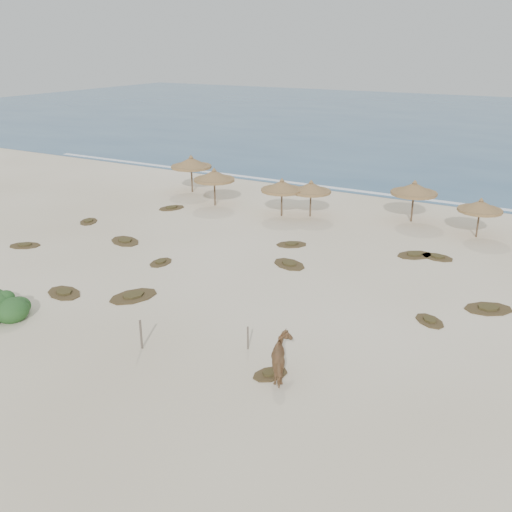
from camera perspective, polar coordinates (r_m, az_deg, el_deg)
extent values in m
plane|color=white|center=(27.33, -7.98, -5.41)|extent=(160.00, 160.00, 0.00)
cube|color=#29537C|center=(96.28, 20.53, 12.33)|extent=(200.00, 100.00, 0.01)
cube|color=white|center=(49.27, 10.55, 6.35)|extent=(70.00, 0.60, 0.01)
cylinder|color=brown|center=(48.40, -6.44, 7.74)|extent=(0.13, 0.13, 2.35)
cylinder|color=olive|center=(48.19, -6.49, 8.86)|extent=(3.50, 3.50, 0.20)
cone|color=olive|center=(48.12, -6.50, 9.29)|extent=(3.38, 3.38, 0.84)
cone|color=olive|center=(48.02, -6.53, 9.88)|extent=(0.40, 0.40, 0.25)
cylinder|color=brown|center=(44.19, -4.15, 6.47)|extent=(0.13, 0.13, 2.21)
cylinder|color=olive|center=(43.98, -4.18, 7.62)|extent=(3.45, 3.45, 0.19)
cone|color=olive|center=(43.90, -4.20, 8.06)|extent=(3.34, 3.34, 0.79)
cone|color=olive|center=(43.80, -4.21, 8.67)|extent=(0.38, 0.38, 0.23)
cylinder|color=brown|center=(41.41, 5.47, 5.32)|extent=(0.12, 0.12, 2.02)
cylinder|color=olive|center=(41.19, 5.51, 6.44)|extent=(3.32, 3.32, 0.17)
cone|color=olive|center=(41.12, 5.53, 6.87)|extent=(3.21, 3.21, 0.72)
cone|color=olive|center=(41.01, 5.55, 7.46)|extent=(0.35, 0.35, 0.21)
cylinder|color=brown|center=(41.36, 2.58, 5.43)|extent=(0.12, 0.12, 2.10)
cylinder|color=olive|center=(41.14, 2.60, 6.61)|extent=(3.64, 3.64, 0.18)
cone|color=olive|center=(41.06, 2.61, 7.05)|extent=(3.52, 3.52, 0.75)
cone|color=olive|center=(40.96, 2.62, 7.67)|extent=(0.36, 0.36, 0.22)
cylinder|color=brown|center=(41.47, 15.38, 4.84)|extent=(0.13, 0.13, 2.23)
cylinder|color=olive|center=(41.24, 15.50, 6.08)|extent=(4.21, 4.21, 0.19)
cone|color=olive|center=(41.16, 15.55, 6.55)|extent=(4.07, 4.07, 0.80)
cone|color=olive|center=(41.05, 15.61, 7.20)|extent=(0.38, 0.38, 0.23)
cylinder|color=brown|center=(39.46, 21.32, 3.15)|extent=(0.11, 0.11, 1.97)
cylinder|color=olive|center=(39.24, 21.48, 4.28)|extent=(3.70, 3.70, 0.17)
cone|color=olive|center=(39.16, 21.54, 4.71)|extent=(3.58, 3.58, 0.70)
cone|color=olive|center=(39.06, 21.62, 5.31)|extent=(0.34, 0.34, 0.21)
imported|color=#996545|center=(21.68, 2.70, -10.21)|extent=(1.71, 2.08, 1.61)
cylinder|color=brown|center=(24.09, -11.43, -7.70)|extent=(0.10, 0.10, 1.29)
cylinder|color=brown|center=(23.63, -0.82, -8.19)|extent=(0.08, 0.08, 1.03)
ellipsoid|color=#31632A|center=(28.36, -23.26, -5.03)|extent=(1.55, 1.55, 1.16)
ellipsoid|color=#31632A|center=(28.92, -22.70, -4.65)|extent=(1.16, 1.16, 0.87)
ellipsoid|color=#31632A|center=(28.72, -23.80, -3.83)|extent=(0.87, 0.87, 0.65)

